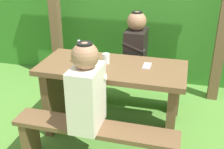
# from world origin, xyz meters

# --- Properties ---
(ground_plane) EXTENTS (12.00, 12.00, 0.00)m
(ground_plane) POSITION_xyz_m (0.00, 0.00, 0.00)
(ground_plane) COLOR #4F8431
(pergola_post_left) EXTENTS (0.12, 0.12, 1.98)m
(pergola_post_left) POSITION_xyz_m (-1.06, 1.02, 0.99)
(pergola_post_left) COLOR brown
(pergola_post_left) RESTS_ON ground_plane
(pergola_post_right) EXTENTS (0.12, 0.12, 1.98)m
(pergola_post_right) POSITION_xyz_m (1.06, 1.02, 0.99)
(pergola_post_right) COLOR brown
(pergola_post_right) RESTS_ON ground_plane
(picnic_table) EXTENTS (1.40, 0.64, 0.75)m
(picnic_table) POSITION_xyz_m (0.00, 0.00, 0.51)
(picnic_table) COLOR brown
(picnic_table) RESTS_ON ground_plane
(bench_near) EXTENTS (1.40, 0.24, 0.43)m
(bench_near) POSITION_xyz_m (0.00, -0.56, 0.31)
(bench_near) COLOR brown
(bench_near) RESTS_ON ground_plane
(bench_far) EXTENTS (1.40, 0.24, 0.43)m
(bench_far) POSITION_xyz_m (0.00, 0.56, 0.31)
(bench_far) COLOR brown
(bench_far) RESTS_ON ground_plane
(person_white_shirt) EXTENTS (0.25, 0.35, 0.72)m
(person_white_shirt) POSITION_xyz_m (-0.06, -0.56, 0.76)
(person_white_shirt) COLOR silver
(person_white_shirt) RESTS_ON bench_near
(person_black_coat) EXTENTS (0.25, 0.35, 0.72)m
(person_black_coat) POSITION_xyz_m (0.12, 0.56, 0.76)
(person_black_coat) COLOR black
(person_black_coat) RESTS_ON bench_far
(drinking_glass) EXTENTS (0.07, 0.07, 0.10)m
(drinking_glass) POSITION_xyz_m (-0.07, 0.04, 0.80)
(drinking_glass) COLOR silver
(drinking_glass) RESTS_ON picnic_table
(bottle_left) EXTENTS (0.06, 0.06, 0.24)m
(bottle_left) POSITION_xyz_m (-0.31, -0.03, 0.84)
(bottle_left) COLOR silver
(bottle_left) RESTS_ON picnic_table
(cell_phone) EXTENTS (0.07, 0.14, 0.01)m
(cell_phone) POSITION_xyz_m (0.32, 0.07, 0.75)
(cell_phone) COLOR silver
(cell_phone) RESTS_ON picnic_table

